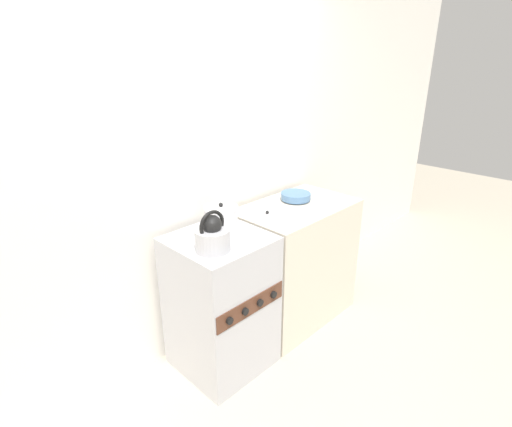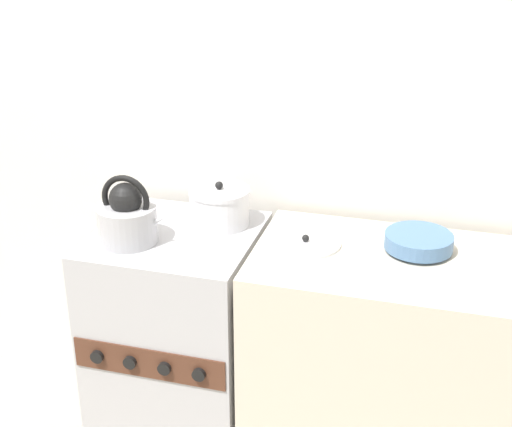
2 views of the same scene
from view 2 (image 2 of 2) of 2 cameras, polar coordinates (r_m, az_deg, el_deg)
wall_back at (r=2.64m, az=-4.03°, el=8.20°), size 7.00×0.06×2.50m
stove at (r=2.67m, az=-6.10°, el=-10.50°), size 0.55×0.56×0.91m
counter at (r=2.53m, az=10.07°, el=-12.81°), size 0.89×0.55×0.92m
kettle at (r=2.38m, az=-10.24°, el=-0.32°), size 0.24×0.20×0.24m
cooking_pot at (r=2.48m, az=-2.93°, el=0.57°), size 0.21×0.21×0.16m
enamel_bowl at (r=2.34m, az=12.88°, el=-2.21°), size 0.22×0.22×0.06m
loose_pot_lid at (r=2.35m, az=3.98°, el=-2.34°), size 0.23×0.23×0.03m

